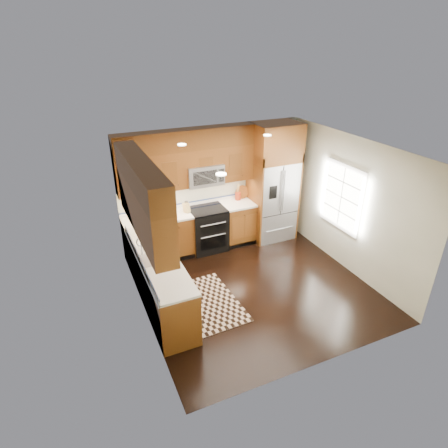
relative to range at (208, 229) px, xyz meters
name	(u,v)px	position (x,y,z in m)	size (l,w,h in m)	color
ground	(254,287)	(0.25, -1.67, -0.47)	(4.00, 4.00, 0.00)	black
wall_back	(212,186)	(0.25, 0.33, 0.83)	(4.00, 0.02, 2.60)	silver
wall_left	(140,248)	(-1.75, -1.67, 0.83)	(0.02, 4.00, 2.60)	silver
wall_right	(349,205)	(2.25, -1.67, 0.83)	(0.02, 4.00, 2.60)	silver
window	(342,197)	(2.23, -1.47, 0.93)	(0.04, 1.10, 1.30)	white
base_cabinets	(174,257)	(-0.98, -0.77, -0.02)	(2.85, 3.00, 0.90)	brown
countertop	(178,231)	(-0.84, -0.65, 0.45)	(2.86, 3.01, 0.04)	white
upper_cabinets	(170,174)	(-0.90, -0.58, 1.56)	(2.85, 3.00, 1.15)	brown
range	(208,229)	(0.00, 0.00, 0.00)	(0.76, 0.67, 0.95)	black
microwave	(204,174)	(0.00, 0.13, 1.19)	(0.76, 0.40, 0.42)	#B2B2B7
refrigerator	(273,183)	(1.55, -0.04, 0.83)	(0.98, 0.75, 2.60)	#B2B2B7
sink_faucet	(155,255)	(-1.48, -1.44, 0.52)	(0.54, 0.44, 0.37)	#B2B2B7
rug	(210,302)	(-0.67, -1.76, -0.46)	(0.91, 1.52, 0.01)	black
knife_block	(186,208)	(-0.44, 0.03, 0.57)	(0.13, 0.15, 0.25)	tan
utensil_crock	(238,194)	(0.81, 0.20, 0.59)	(0.15, 0.15, 0.36)	#9A2D12
cutting_board	(242,198)	(0.94, 0.24, 0.48)	(0.30, 0.30, 0.02)	brown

